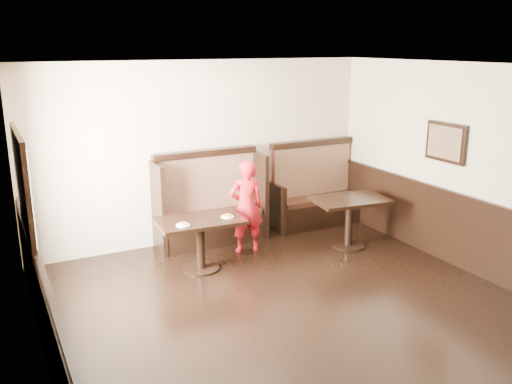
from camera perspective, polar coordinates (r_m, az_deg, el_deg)
ground at (r=6.02m, az=7.73°, el=-14.99°), size 7.00×7.00×0.00m
room_shell at (r=5.78m, az=3.90°, el=-8.79°), size 7.00×7.00×7.00m
booth_main at (r=8.49m, az=-4.88°, el=-1.84°), size 1.75×0.72×1.45m
booth_neighbor at (r=9.38m, az=6.21°, el=-0.50°), size 1.65×0.72×1.45m
table_main at (r=7.42m, az=-5.89°, el=-4.11°), size 1.20×0.79×0.74m
table_neighbor at (r=8.36m, az=9.81°, el=-1.95°), size 1.19×0.86×0.77m
child at (r=8.01m, az=-1.03°, el=-1.56°), size 0.56×0.42×1.40m
pizza_plate_left at (r=7.14m, az=-7.70°, el=-3.40°), size 0.19×0.19×0.03m
pizza_plate_right at (r=7.43m, az=-3.03°, el=-2.54°), size 0.18×0.18×0.03m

